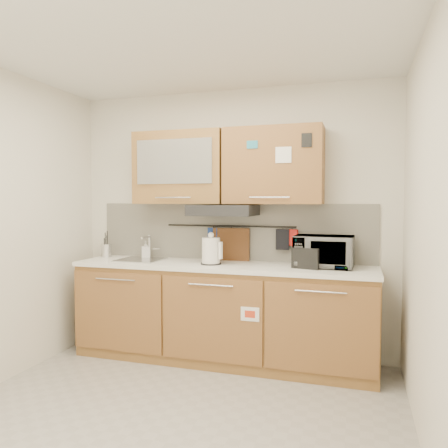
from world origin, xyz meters
The scene contains 20 objects.
floor centered at (0.00, 0.00, 0.00)m, with size 3.20×3.20×0.00m, color #9E9993.
ceiling centered at (0.00, 0.00, 2.60)m, with size 3.20×3.20×0.00m, color white.
wall_back centered at (0.00, 1.50, 1.30)m, with size 3.20×3.20×0.00m, color silver.
wall_right centered at (1.60, 0.00, 1.30)m, with size 3.00×3.00×0.00m, color silver.
base_cabinet centered at (0.00, 1.19, 0.41)m, with size 2.80×0.64×0.88m.
countertop centered at (0.00, 1.19, 0.90)m, with size 2.82×0.62×0.04m, color white.
backsplash centered at (0.00, 1.49, 1.20)m, with size 2.80×0.02×0.56m, color silver.
upper_cabinets centered at (0.00, 1.32, 1.83)m, with size 1.82×0.37×0.70m.
range_hood centered at (0.00, 1.25, 1.42)m, with size 0.60×0.46×0.10m, color black.
sink centered at (-0.85, 1.21, 0.92)m, with size 0.42×0.40×0.26m.
utensil_rail centered at (0.00, 1.45, 1.26)m, with size 0.02×0.02×1.30m, color black.
utensil_crock centered at (-1.30, 1.30, 0.99)m, with size 0.14×0.14×0.27m.
kettle centered at (-0.09, 1.14, 1.04)m, with size 0.22×0.21×0.30m.
toaster centered at (0.79, 1.16, 1.01)m, with size 0.27×0.20×0.18m.
microwave centered at (0.93, 1.27, 1.06)m, with size 0.51×0.34×0.28m, color #999999.
soap_bottle centered at (-0.87, 1.35, 1.01)m, with size 0.08×0.08×0.18m, color #999999.
cutting_board centered at (0.02, 1.44, 1.02)m, with size 0.36×0.03×0.45m, color brown.
oven_mitt centered at (-0.17, 1.44, 1.15)m, with size 0.11×0.03×0.18m, color navy.
dark_pouch centered at (0.53, 1.44, 1.14)m, with size 0.13×0.04×0.20m, color black.
pot_holder centered at (0.62, 1.44, 1.16)m, with size 0.13×0.02×0.16m, color #B31D17.
Camera 1 is at (1.21, -2.67, 1.51)m, focal length 35.00 mm.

